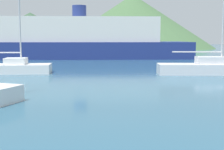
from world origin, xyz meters
name	(u,v)px	position (x,y,z in m)	size (l,w,h in m)	color
sailboat_middle	(213,68)	(8.55, 23.04, 0.50)	(8.47, 3.44, 7.72)	silver
sailboat_outer	(16,67)	(-6.17, 26.25, 0.46)	(5.46, 2.61, 6.91)	white
ferry_distant	(80,40)	(-0.02, 43.53, 2.37)	(30.09, 10.98, 6.99)	navy
hill_central	(31,31)	(-8.96, 75.55, 4.22)	(31.35, 31.35, 8.44)	#38563D
hill_east	(133,21)	(16.93, 83.19, 7.04)	(42.93, 42.93, 14.08)	#476B42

